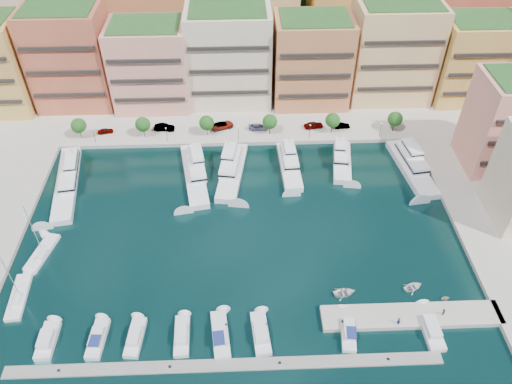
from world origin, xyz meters
TOP-DOWN VIEW (x-y plane):
  - ground at (0.00, 0.00)m, footprint 400.00×400.00m
  - north_quay at (0.00, 62.00)m, footprint 220.00×64.00m
  - hillside at (0.00, 110.00)m, footprint 240.00×40.00m
  - south_pontoon at (-3.00, -30.00)m, footprint 72.00×2.20m
  - finger_pier at (30.00, -22.00)m, footprint 32.00×5.00m
  - apartment_1 at (-44.00, 51.99)m, footprint 20.00×16.50m
  - apartment_2 at (-23.00, 49.99)m, footprint 20.00×15.50m
  - apartment_3 at (-2.00, 51.99)m, footprint 22.00×16.50m
  - apartment_4 at (20.00, 49.99)m, footprint 20.00×15.50m
  - apartment_5 at (42.00, 51.99)m, footprint 22.00×16.50m
  - apartment_6 at (64.00, 49.99)m, footprint 20.00×15.50m
  - backblock_0 at (-55.00, 74.00)m, footprint 26.00×18.00m
  - backblock_1 at (-25.00, 74.00)m, footprint 26.00×18.00m
  - backblock_2 at (5.00, 74.00)m, footprint 26.00×18.00m
  - backblock_3 at (35.00, 74.00)m, footprint 26.00×18.00m
  - backblock_4 at (65.00, 74.00)m, footprint 26.00×18.00m
  - tree_0 at (-40.00, 33.50)m, footprint 3.80×3.80m
  - tree_1 at (-24.00, 33.50)m, footprint 3.80×3.80m
  - tree_2 at (-8.00, 33.50)m, footprint 3.80×3.80m
  - tree_3 at (8.00, 33.50)m, footprint 3.80×3.80m
  - tree_4 at (24.00, 33.50)m, footprint 3.80×3.80m
  - tree_5 at (40.00, 33.50)m, footprint 3.80×3.80m
  - lamppost_0 at (-36.00, 31.20)m, footprint 0.30×0.30m
  - lamppost_1 at (-18.00, 31.20)m, footprint 0.30×0.30m
  - lamppost_2 at (0.00, 31.20)m, footprint 0.30×0.30m
  - lamppost_3 at (18.00, 31.20)m, footprint 0.30×0.30m
  - lamppost_4 at (36.00, 31.20)m, footprint 0.30×0.30m
  - yacht_0 at (-39.73, 17.13)m, footprint 8.09×26.27m
  - yacht_2 at (-10.54, 18.79)m, footprint 8.01×22.70m
  - yacht_3 at (-1.74, 19.58)m, footprint 7.83×21.05m
  - yacht_4 at (11.98, 20.98)m, footprint 5.05×17.60m
  - yacht_5 at (24.83, 22.08)m, footprint 6.25×15.54m
  - yacht_6 at (41.03, 19.38)m, footprint 7.79×21.50m
  - cruiser_0 at (-33.21, -24.58)m, footprint 2.86×7.23m
  - cruiser_1 at (-24.75, -24.60)m, footprint 3.04×7.80m
  - cruiser_2 at (-18.36, -24.58)m, footprint 3.15×7.74m
  - cruiser_3 at (-10.41, -24.59)m, footprint 2.80×7.92m
  - cruiser_4 at (-3.81, -24.62)m, footprint 3.74×9.44m
  - cruiser_5 at (3.12, -24.59)m, footprint 3.49×8.58m
  - cruiser_7 at (18.25, -24.61)m, footprint 3.26×8.41m
  - cruiser_9 at (32.63, -24.60)m, footprint 3.07×9.06m
  - sailboat_0 at (-41.00, -15.27)m, footprint 3.56×10.41m
  - sailboat_1 at (-39.70, -4.58)m, footprint 5.05×10.20m
  - tender_3 at (37.25, -18.40)m, footprint 1.85×1.66m
  - tender_0 at (19.00, -16.52)m, footprint 4.57×3.59m
  - tender_2 at (32.13, -15.65)m, footprint 4.49×3.88m
  - car_0 at (-34.32, 35.43)m, footprint 4.13×2.41m
  - car_1 at (-19.26, 36.13)m, footprint 5.37×2.29m
  - car_2 at (-4.25, 36.61)m, footprint 6.63×4.50m
  - car_3 at (5.16, 35.61)m, footprint 5.08×2.11m
  - car_4 at (19.62, 35.83)m, footprint 5.21×2.81m
  - car_5 at (27.07, 35.45)m, footprint 4.16×1.72m
  - person_0 at (26.99, -23.85)m, footprint 0.67×0.77m
  - person_1 at (35.33, -22.25)m, footprint 0.98×0.90m

SIDE VIEW (x-z plane):
  - ground at x=0.00m, z-range 0.00..0.00m
  - north_quay at x=0.00m, z-range -1.00..1.00m
  - hillside at x=0.00m, z-range -29.00..29.00m
  - south_pontoon at x=-3.00m, z-range -0.17..0.17m
  - finger_pier at x=30.00m, z-range -1.00..1.00m
  - sailboat_0 at x=-41.00m, z-range -6.29..6.91m
  - sailboat_1 at x=-39.70m, z-range -6.29..6.91m
  - tender_2 at x=32.13m, z-range 0.00..0.78m
  - tender_0 at x=19.00m, z-range 0.00..0.86m
  - tender_3 at x=37.25m, z-range 0.00..0.87m
  - cruiser_9 at x=32.63m, z-range -0.73..1.82m
  - cruiser_5 at x=3.12m, z-range -0.73..1.82m
  - cruiser_3 at x=-10.41m, z-range -0.73..1.82m
  - cruiser_2 at x=-18.36m, z-range -0.73..1.82m
  - cruiser_0 at x=-33.21m, z-range -0.73..1.82m
  - cruiser_4 at x=-3.81m, z-range -0.76..1.90m
  - cruiser_7 at x=18.25m, z-range -0.76..1.90m
  - cruiser_1 at x=-24.75m, z-range -0.76..1.90m
  - yacht_4 at x=11.98m, z-range -2.56..4.74m
  - yacht_6 at x=41.03m, z-range -2.44..4.86m
  - yacht_0 at x=-39.73m, z-range -2.44..4.86m
  - yacht_3 at x=-1.74m, z-range -2.44..4.86m
  - yacht_2 at x=-10.54m, z-range -2.44..4.86m
  - yacht_5 at x=24.83m, z-range -2.44..4.86m
  - car_0 at x=-34.32m, z-range 1.00..2.32m
  - car_5 at x=27.07m, z-range 1.00..2.34m
  - car_3 at x=5.16m, z-range 1.00..2.47m
  - person_1 at x=35.33m, z-range 1.00..2.61m
  - car_4 at x=19.62m, z-range 1.00..2.68m
  - car_2 at x=-4.25m, z-range 1.00..2.69m
  - car_1 at x=-19.26m, z-range 1.00..2.72m
  - person_0 at x=26.99m, z-range 1.00..2.79m
  - lamppost_0 at x=-36.00m, z-range 1.73..5.93m
  - lamppost_1 at x=-18.00m, z-range 1.73..5.93m
  - lamppost_2 at x=0.00m, z-range 1.73..5.93m
  - lamppost_3 at x=18.00m, z-range 1.73..5.93m
  - lamppost_4 at x=36.00m, z-range 1.73..5.93m
  - tree_0 at x=-40.00m, z-range 1.92..7.57m
  - tree_1 at x=-24.00m, z-range 1.92..7.57m
  - tree_2 at x=-8.00m, z-range 1.92..7.57m
  - tree_3 at x=8.00m, z-range 1.92..7.57m
  - tree_4 at x=24.00m, z-range 1.92..7.57m
  - tree_5 at x=40.00m, z-range 1.92..7.57m
  - apartment_2 at x=-23.00m, z-range 0.91..23.71m
  - apartment_6 at x=64.00m, z-range 0.91..23.71m
  - apartment_4 at x=20.00m, z-range 0.91..24.71m
  - apartment_3 at x=-2.00m, z-range 0.91..26.71m
  - apartment_5 at x=42.00m, z-range 0.91..27.71m
  - apartment_1 at x=-44.00m, z-range 0.91..27.71m
  - backblock_0 at x=-55.00m, z-range 1.00..31.00m
  - backblock_1 at x=-25.00m, z-range 1.00..31.00m
  - backblock_2 at x=5.00m, z-range 1.00..31.00m
  - backblock_3 at x=35.00m, z-range 1.00..31.00m
  - backblock_4 at x=65.00m, z-range 1.00..31.00m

